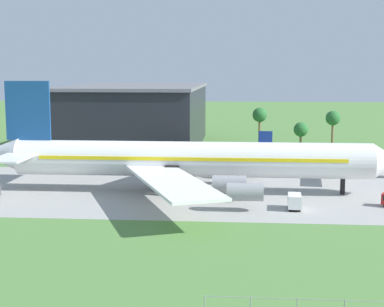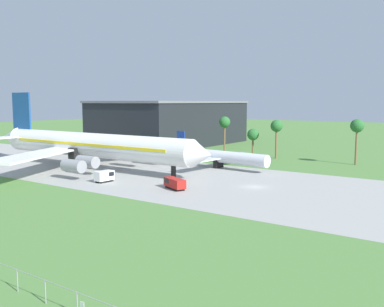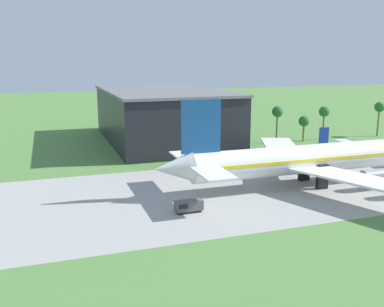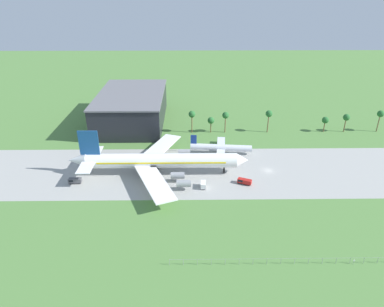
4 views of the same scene
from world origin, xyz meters
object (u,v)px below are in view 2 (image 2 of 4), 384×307
regional_aircraft (218,157)px  terminal_building (172,123)px  jet_airliner (88,145)px  catering_van (105,176)px  baggage_tug (174,183)px

regional_aircraft → terminal_building: (-47.60, 42.42, 5.70)m
jet_airliner → terminal_building: 64.27m
jet_airliner → catering_van: bearing=-32.8°
catering_van → terminal_building: 82.57m
jet_airliner → terminal_building: size_ratio=1.23×
baggage_tug → catering_van: 16.75m
regional_aircraft → baggage_tug: regional_aircraft is taller
baggage_tug → catering_van: size_ratio=1.41×
regional_aircraft → terminal_building: size_ratio=0.47×
terminal_building → baggage_tug: bearing=-52.2°
regional_aircraft → jet_airliner: bearing=-146.2°
baggage_tug → terminal_building: size_ratio=0.10×
terminal_building → catering_van: bearing=-62.4°
catering_van → terminal_building: terminal_building is taller
jet_airliner → baggage_tug: jet_airliner is taller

